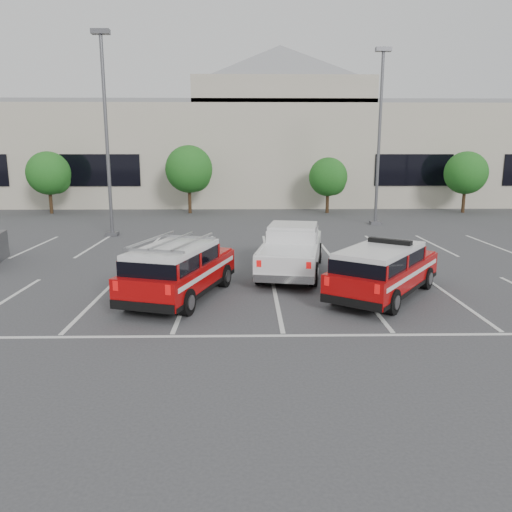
{
  "coord_description": "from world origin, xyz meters",
  "views": [
    {
      "loc": [
        -0.88,
        -14.21,
        4.34
      ],
      "look_at": [
        -0.58,
        1.58,
        1.05
      ],
      "focal_mm": 35.0,
      "sensor_mm": 36.0,
      "label": 1
    }
  ],
  "objects_px": {
    "convention_building": "(258,148)",
    "light_pole_left": "(107,135)",
    "tree_mid_left": "(190,171)",
    "white_pickup": "(292,254)",
    "ladder_suv": "(179,274)",
    "tree_right": "(467,174)",
    "light_pole_mid": "(379,138)",
    "tree_mid_right": "(329,178)",
    "fire_chief_suv": "(383,274)",
    "tree_left": "(50,175)"
  },
  "relations": [
    {
      "from": "convention_building",
      "to": "light_pole_mid",
      "type": "bearing_deg",
      "value": -66.74
    },
    {
      "from": "convention_building",
      "to": "light_pole_left",
      "type": "bearing_deg",
      "value": -112.39
    },
    {
      "from": "tree_left",
      "to": "white_pickup",
      "type": "relative_size",
      "value": 0.75
    },
    {
      "from": "light_pole_mid",
      "to": "tree_mid_left",
      "type": "bearing_deg",
      "value": 153.08
    },
    {
      "from": "tree_left",
      "to": "white_pickup",
      "type": "height_order",
      "value": "tree_left"
    },
    {
      "from": "convention_building",
      "to": "white_pickup",
      "type": "distance_m",
      "value": 28.49
    },
    {
      "from": "tree_left",
      "to": "tree_mid_left",
      "type": "height_order",
      "value": "tree_mid_left"
    },
    {
      "from": "tree_mid_right",
      "to": "fire_chief_suv",
      "type": "bearing_deg",
      "value": -94.81
    },
    {
      "from": "tree_right",
      "to": "fire_chief_suv",
      "type": "bearing_deg",
      "value": -118.65
    },
    {
      "from": "tree_right",
      "to": "light_pole_left",
      "type": "distance_m",
      "value": 25.3
    },
    {
      "from": "convention_building",
      "to": "ladder_suv",
      "type": "height_order",
      "value": "convention_building"
    },
    {
      "from": "light_pole_left",
      "to": "fire_chief_suv",
      "type": "xyz_separation_m",
      "value": [
        11.27,
        -11.59,
        -4.48
      ]
    },
    {
      "from": "tree_mid_left",
      "to": "light_pole_left",
      "type": "height_order",
      "value": "light_pole_left"
    },
    {
      "from": "tree_mid_left",
      "to": "fire_chief_suv",
      "type": "bearing_deg",
      "value": -69.28
    },
    {
      "from": "light_pole_left",
      "to": "fire_chief_suv",
      "type": "bearing_deg",
      "value": -45.78
    },
    {
      "from": "light_pole_left",
      "to": "fire_chief_suv",
      "type": "distance_m",
      "value": 16.77
    },
    {
      "from": "tree_mid_left",
      "to": "ladder_suv",
      "type": "height_order",
      "value": "tree_mid_left"
    },
    {
      "from": "tree_mid_right",
      "to": "white_pickup",
      "type": "height_order",
      "value": "tree_mid_right"
    },
    {
      "from": "light_pole_mid",
      "to": "tree_left",
      "type": "bearing_deg",
      "value": 164.57
    },
    {
      "from": "light_pole_left",
      "to": "light_pole_mid",
      "type": "distance_m",
      "value": 15.52
    },
    {
      "from": "convention_building",
      "to": "fire_chief_suv",
      "type": "bearing_deg",
      "value": -84.39
    },
    {
      "from": "tree_right",
      "to": "light_pole_mid",
      "type": "xyz_separation_m",
      "value": [
        -8.09,
        -6.05,
        2.41
      ]
    },
    {
      "from": "tree_mid_right",
      "to": "light_pole_mid",
      "type": "xyz_separation_m",
      "value": [
        1.91,
        -6.05,
        2.68
      ]
    },
    {
      "from": "tree_mid_left",
      "to": "light_pole_left",
      "type": "bearing_deg",
      "value": -107.1
    },
    {
      "from": "tree_mid_left",
      "to": "fire_chief_suv",
      "type": "xyz_separation_m",
      "value": [
        8.18,
        -21.63,
        -2.33
      ]
    },
    {
      "from": "tree_left",
      "to": "ladder_suv",
      "type": "xyz_separation_m",
      "value": [
        11.98,
        -21.69,
        -2.02
      ]
    },
    {
      "from": "convention_building",
      "to": "tree_mid_left",
      "type": "relative_size",
      "value": 12.38
    },
    {
      "from": "convention_building",
      "to": "tree_left",
      "type": "height_order",
      "value": "convention_building"
    },
    {
      "from": "tree_right",
      "to": "white_pickup",
      "type": "bearing_deg",
      "value": -127.93
    },
    {
      "from": "light_pole_left",
      "to": "white_pickup",
      "type": "distance_m",
      "value": 12.91
    },
    {
      "from": "tree_right",
      "to": "light_pole_mid",
      "type": "relative_size",
      "value": 0.43
    },
    {
      "from": "tree_mid_left",
      "to": "ladder_suv",
      "type": "bearing_deg",
      "value": -84.78
    },
    {
      "from": "light_pole_mid",
      "to": "ladder_suv",
      "type": "height_order",
      "value": "light_pole_mid"
    },
    {
      "from": "tree_mid_right",
      "to": "fire_chief_suv",
      "type": "relative_size",
      "value": 0.79
    },
    {
      "from": "convention_building",
      "to": "tree_mid_right",
      "type": "height_order",
      "value": "convention_building"
    },
    {
      "from": "ladder_suv",
      "to": "convention_building",
      "type": "bearing_deg",
      "value": 101.22
    },
    {
      "from": "tree_mid_left",
      "to": "tree_right",
      "type": "xyz_separation_m",
      "value": [
        20.0,
        -0.0,
        -0.27
      ]
    },
    {
      "from": "convention_building",
      "to": "tree_right",
      "type": "xyz_separation_m",
      "value": [
        14.91,
        -9.82,
        -1.95
      ]
    },
    {
      "from": "convention_building",
      "to": "light_pole_left",
      "type": "distance_m",
      "value": 21.49
    },
    {
      "from": "tree_right",
      "to": "white_pickup",
      "type": "xyz_separation_m",
      "value": [
        -14.32,
        -18.38,
        -2.08
      ]
    },
    {
      "from": "tree_mid_left",
      "to": "ladder_suv",
      "type": "relative_size",
      "value": 0.95
    },
    {
      "from": "fire_chief_suv",
      "to": "white_pickup",
      "type": "xyz_separation_m",
      "value": [
        -2.5,
        3.25,
        -0.02
      ]
    },
    {
      "from": "white_pickup",
      "to": "convention_building",
      "type": "bearing_deg",
      "value": 101.38
    },
    {
      "from": "convention_building",
      "to": "fire_chief_suv",
      "type": "distance_m",
      "value": 31.85
    },
    {
      "from": "convention_building",
      "to": "ladder_suv",
      "type": "xyz_separation_m",
      "value": [
        -3.11,
        -31.5,
        -3.97
      ]
    },
    {
      "from": "light_pole_left",
      "to": "fire_chief_suv",
      "type": "relative_size",
      "value": 2.03
    },
    {
      "from": "light_pole_left",
      "to": "white_pickup",
      "type": "relative_size",
      "value": 1.74
    },
    {
      "from": "tree_right",
      "to": "fire_chief_suv",
      "type": "distance_m",
      "value": 24.73
    },
    {
      "from": "tree_mid_left",
      "to": "white_pickup",
      "type": "relative_size",
      "value": 0.82
    },
    {
      "from": "tree_right",
      "to": "ladder_suv",
      "type": "relative_size",
      "value": 0.86
    }
  ]
}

